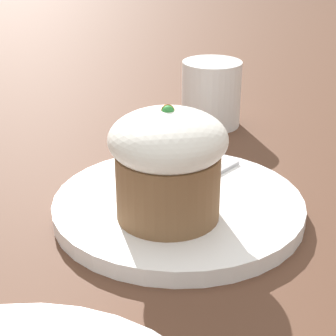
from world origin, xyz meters
TOP-DOWN VIEW (x-y plane):
  - ground_plane at (0.00, 0.00)m, footprint 4.00×4.00m
  - dessert_plate at (0.00, 0.00)m, footprint 0.24×0.24m
  - carrot_cake at (-0.03, 0.01)m, footprint 0.10×0.10m
  - spoon at (0.02, -0.01)m, footprint 0.10×0.11m
  - coffee_cup at (0.24, -0.09)m, footprint 0.11×0.08m

SIDE VIEW (x-z plane):
  - ground_plane at x=0.00m, z-range 0.00..0.00m
  - dessert_plate at x=0.00m, z-range 0.00..0.02m
  - spoon at x=0.02m, z-range 0.02..0.02m
  - coffee_cup at x=0.24m, z-range 0.00..0.09m
  - carrot_cake at x=-0.03m, z-range 0.02..0.12m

